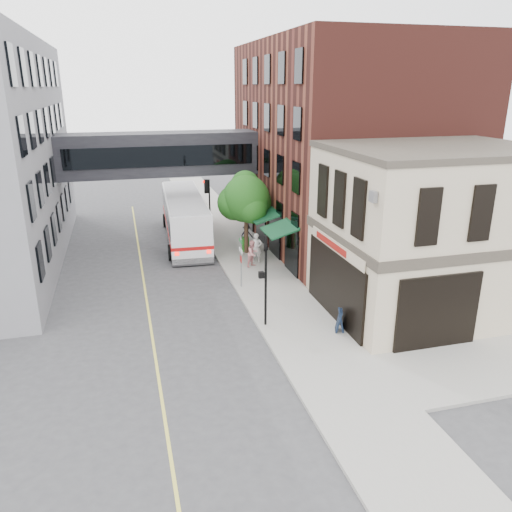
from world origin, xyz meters
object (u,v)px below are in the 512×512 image
pedestrian_b (253,253)px  newspaper_box (246,244)px  sandwich_board (340,320)px  pedestrian_a (257,248)px  pedestrian_c (246,235)px  bus (185,216)px

pedestrian_b → newspaper_box: bearing=51.2°
newspaper_box → sandwich_board: size_ratio=0.94×
pedestrian_a → pedestrian_c: (0.23, 3.62, -0.19)m
pedestrian_b → newspaper_box: (0.31, 3.17, -0.37)m
bus → newspaper_box: (3.65, -4.30, -1.23)m
pedestrian_a → sandwich_board: pedestrian_a is taller
bus → pedestrian_a: bearing=-60.4°
pedestrian_b → sandwich_board: (1.68, -9.70, -0.33)m
pedestrian_c → pedestrian_a: bearing=-107.5°
bus → pedestrian_b: bus is taller
bus → sandwich_board: size_ratio=11.75×
newspaper_box → pedestrian_c: bearing=86.0°
pedestrian_a → pedestrian_c: pedestrian_a is taller
pedestrian_b → sandwich_board: 9.85m
bus → pedestrian_b: (3.34, -7.47, -0.86)m
pedestrian_a → sandwich_board: 10.56m
bus → pedestrian_b: size_ratio=7.25×
pedestrian_a → pedestrian_b: (-0.46, -0.78, -0.10)m
pedestrian_c → newspaper_box: size_ratio=1.54×
newspaper_box → pedestrian_a: bearing=-73.3°
bus → sandwich_board: bearing=-73.7°
bus → pedestrian_c: bearing=-37.3°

